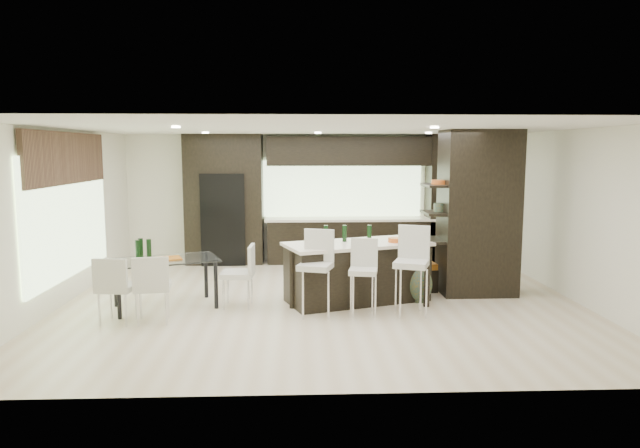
{
  "coord_description": "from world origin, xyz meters",
  "views": [
    {
      "loc": [
        -0.39,
        -8.81,
        2.37
      ],
      "look_at": [
        0.0,
        0.6,
        1.15
      ],
      "focal_mm": 32.0,
      "sensor_mm": 36.0,
      "label": 1
    }
  ],
  "objects_px": {
    "chair_far": "(118,292)",
    "stool_right": "(411,280)",
    "kitchen_island": "(357,272)",
    "floor_vase": "(420,267)",
    "chair_near": "(153,291)",
    "chair_end": "(238,278)",
    "stool_left": "(315,282)",
    "bench": "(398,277)",
    "stool_mid": "(363,285)",
    "dining_table": "(165,283)"
  },
  "relations": [
    {
      "from": "stool_right",
      "to": "bench",
      "type": "relative_size",
      "value": 0.82
    },
    {
      "from": "floor_vase",
      "to": "chair_far",
      "type": "xyz_separation_m",
      "value": [
        -4.4,
        -0.93,
        -0.12
      ]
    },
    {
      "from": "stool_left",
      "to": "stool_mid",
      "type": "distance_m",
      "value": 0.69
    },
    {
      "from": "chair_far",
      "to": "chair_end",
      "type": "height_order",
      "value": "chair_end"
    },
    {
      "from": "bench",
      "to": "chair_end",
      "type": "height_order",
      "value": "chair_end"
    },
    {
      "from": "stool_left",
      "to": "chair_near",
      "type": "relative_size",
      "value": 1.13
    },
    {
      "from": "kitchen_island",
      "to": "chair_near",
      "type": "xyz_separation_m",
      "value": [
        -2.94,
        -1.02,
        -0.03
      ]
    },
    {
      "from": "floor_vase",
      "to": "chair_near",
      "type": "distance_m",
      "value": 4.03
    },
    {
      "from": "stool_mid",
      "to": "bench",
      "type": "height_order",
      "value": "stool_mid"
    },
    {
      "from": "stool_left",
      "to": "dining_table",
      "type": "relative_size",
      "value": 0.65
    },
    {
      "from": "chair_near",
      "to": "chair_end",
      "type": "distance_m",
      "value": 1.32
    },
    {
      "from": "kitchen_island",
      "to": "floor_vase",
      "type": "bearing_deg",
      "value": -24.3
    },
    {
      "from": "stool_left",
      "to": "chair_far",
      "type": "xyz_separation_m",
      "value": [
        -2.74,
        -0.21,
        -0.07
      ]
    },
    {
      "from": "chair_near",
      "to": "chair_far",
      "type": "relative_size",
      "value": 1.02
    },
    {
      "from": "kitchen_island",
      "to": "chair_end",
      "type": "distance_m",
      "value": 1.87
    },
    {
      "from": "dining_table",
      "to": "chair_near",
      "type": "xyz_separation_m",
      "value": [
        0.0,
        -0.75,
        0.07
      ]
    },
    {
      "from": "dining_table",
      "to": "stool_right",
      "type": "bearing_deg",
      "value": -29.38
    },
    {
      "from": "chair_far",
      "to": "floor_vase",
      "type": "bearing_deg",
      "value": 18.02
    },
    {
      "from": "kitchen_island",
      "to": "stool_left",
      "type": "distance_m",
      "value": 1.06
    },
    {
      "from": "floor_vase",
      "to": "chair_end",
      "type": "relative_size",
      "value": 1.26
    },
    {
      "from": "kitchen_island",
      "to": "chair_near",
      "type": "bearing_deg",
      "value": -179.79
    },
    {
      "from": "stool_mid",
      "to": "stool_left",
      "type": "bearing_deg",
      "value": -166.83
    },
    {
      "from": "dining_table",
      "to": "chair_end",
      "type": "bearing_deg",
      "value": -20.88
    },
    {
      "from": "floor_vase",
      "to": "dining_table",
      "type": "xyz_separation_m",
      "value": [
        -3.92,
        -0.18,
        -0.18
      ]
    },
    {
      "from": "stool_left",
      "to": "stool_mid",
      "type": "relative_size",
      "value": 1.13
    },
    {
      "from": "kitchen_island",
      "to": "stool_mid",
      "type": "height_order",
      "value": "kitchen_island"
    },
    {
      "from": "stool_left",
      "to": "stool_mid",
      "type": "height_order",
      "value": "stool_left"
    },
    {
      "from": "kitchen_island",
      "to": "stool_mid",
      "type": "bearing_deg",
      "value": -108.95
    },
    {
      "from": "stool_mid",
      "to": "chair_near",
      "type": "relative_size",
      "value": 1.0
    },
    {
      "from": "stool_left",
      "to": "dining_table",
      "type": "distance_m",
      "value": 2.32
    },
    {
      "from": "stool_right",
      "to": "chair_end",
      "type": "bearing_deg",
      "value": -171.39
    },
    {
      "from": "stool_right",
      "to": "kitchen_island",
      "type": "bearing_deg",
      "value": 150.98
    },
    {
      "from": "chair_near",
      "to": "floor_vase",
      "type": "bearing_deg",
      "value": 4.41
    },
    {
      "from": "stool_left",
      "to": "stool_right",
      "type": "height_order",
      "value": "stool_right"
    },
    {
      "from": "bench",
      "to": "chair_near",
      "type": "bearing_deg",
      "value": -161.92
    },
    {
      "from": "stool_mid",
      "to": "kitchen_island",
      "type": "bearing_deg",
      "value": 101.13
    },
    {
      "from": "stool_right",
      "to": "stool_mid",
      "type": "bearing_deg",
      "value": -162.11
    },
    {
      "from": "chair_far",
      "to": "stool_right",
      "type": "bearing_deg",
      "value": 8.99
    },
    {
      "from": "stool_right",
      "to": "dining_table",
      "type": "bearing_deg",
      "value": -167.84
    },
    {
      "from": "chair_far",
      "to": "dining_table",
      "type": "bearing_deg",
      "value": 63.36
    },
    {
      "from": "stool_mid",
      "to": "chair_far",
      "type": "bearing_deg",
      "value": -164.88
    },
    {
      "from": "stool_mid",
      "to": "chair_end",
      "type": "distance_m",
      "value": 1.92
    },
    {
      "from": "kitchen_island",
      "to": "stool_right",
      "type": "bearing_deg",
      "value": -68.62
    },
    {
      "from": "chair_near",
      "to": "chair_end",
      "type": "xyz_separation_m",
      "value": [
        1.09,
        0.75,
        -0.0
      ]
    },
    {
      "from": "bench",
      "to": "floor_vase",
      "type": "xyz_separation_m",
      "value": [
        0.22,
        -0.69,
        0.31
      ]
    },
    {
      "from": "kitchen_island",
      "to": "stool_right",
      "type": "height_order",
      "value": "stool_right"
    },
    {
      "from": "chair_far",
      "to": "stool_mid",
      "type": "bearing_deg",
      "value": 10.12
    },
    {
      "from": "dining_table",
      "to": "floor_vase",
      "type": "bearing_deg",
      "value": -18.28
    },
    {
      "from": "dining_table",
      "to": "chair_near",
      "type": "height_order",
      "value": "chair_near"
    },
    {
      "from": "kitchen_island",
      "to": "stool_mid",
      "type": "distance_m",
      "value": 0.78
    }
  ]
}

